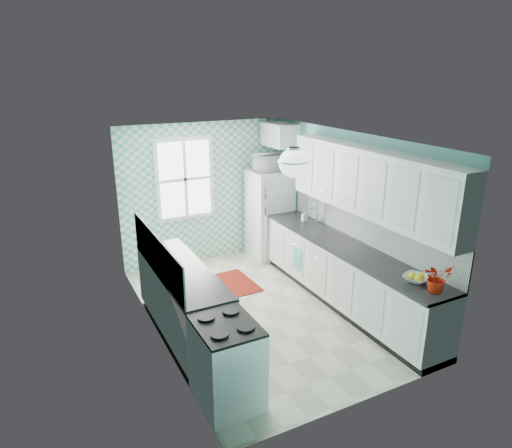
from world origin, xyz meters
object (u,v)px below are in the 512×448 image
ceiling_light (294,163)px  stove (226,361)px  fridge (269,214)px  fruit_bowl (416,278)px  sink (308,225)px  potted_plant (437,278)px  microwave (270,162)px

ceiling_light → stove: (-1.20, -0.72, -1.85)m
fridge → fruit_bowl: 3.49m
fruit_bowl → stove: bearing=175.6°
ceiling_light → sink: bearing=50.2°
fridge → sink: fridge is taller
fridge → sink: 1.14m
stove → fruit_bowl: size_ratio=3.12×
stove → sink: 3.26m
ceiling_light → potted_plant: size_ratio=1.02×
ceiling_light → microwave: (1.11, 2.58, -0.55)m
microwave → potted_plant: bearing=88.6°
stove → potted_plant: bearing=-12.5°
stove → potted_plant: size_ratio=2.65×
fruit_bowl → microwave: (-0.09, 3.48, 0.80)m
ceiling_light → potted_plant: (1.20, -1.20, -1.21)m
sink → potted_plant: bearing=-93.9°
sink → ceiling_light: bearing=-133.6°
sink → potted_plant: size_ratio=1.55×
fruit_bowl → ceiling_light: bearing=143.0°
fruit_bowl → sink: bearing=89.9°
ceiling_light → microwave: size_ratio=0.65×
stove → sink: size_ratio=1.71×
sink → fruit_bowl: sink is taller
ceiling_light → potted_plant: 2.09m
potted_plant → sink: bearing=89.9°
sink → stove: bearing=-141.8°
fruit_bowl → microwave: microwave is taller
potted_plant → fruit_bowl: bearing=90.0°
potted_plant → microwave: (-0.09, 3.78, 0.67)m
ceiling_light → fridge: (1.11, 2.58, -1.51)m
potted_plant → microwave: bearing=91.4°
fruit_bowl → potted_plant: size_ratio=0.85×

